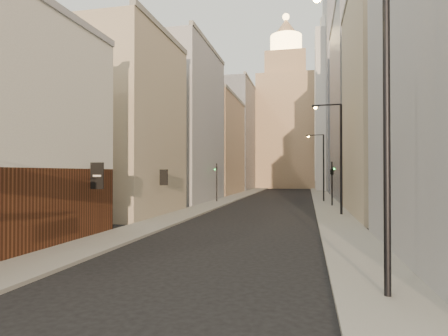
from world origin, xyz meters
TOP-DOWN VIEW (x-y plane):
  - sidewalk_left at (-6.50, 55.00)m, footprint 3.00×140.00m
  - sidewalk_right at (6.50, 55.00)m, footprint 3.00×140.00m
  - left_bldg_beige at (-12.00, 26.00)m, footprint 8.00×12.00m
  - left_bldg_grey at (-12.00, 42.00)m, footprint 8.00×16.00m
  - left_bldg_tan at (-12.00, 60.00)m, footprint 8.00×18.00m
  - left_bldg_wingrid at (-12.00, 80.00)m, footprint 8.00×20.00m
  - right_bldg_beige at (12.00, 30.00)m, footprint 8.00×16.00m
  - right_bldg_wingrid at (12.00, 50.00)m, footprint 8.00×20.00m
  - highrise at (18.00, 78.00)m, footprint 21.00×23.00m
  - clock_tower at (-1.00, 92.00)m, footprint 14.00×14.00m
  - white_tower at (10.00, 78.00)m, footprint 8.00×8.00m
  - streetlamp_near at (6.30, 6.81)m, footprint 2.40×0.65m
  - streetlamp_mid at (6.89, 29.20)m, footprint 2.59×0.39m
  - streetlamp_far at (6.08, 44.69)m, footprint 2.27×0.64m
  - traffic_light_left at (-7.05, 41.42)m, footprint 0.58×0.50m
  - traffic_light_right at (6.93, 38.25)m, footprint 0.66×0.66m

SIDE VIEW (x-z plane):
  - sidewalk_left at x=-6.50m, z-range 0.00..0.15m
  - sidewalk_right at x=6.50m, z-range 0.00..0.15m
  - traffic_light_left at x=-7.05m, z-range 1.16..6.16m
  - traffic_light_right at x=6.93m, z-range 1.37..6.37m
  - streetlamp_far at x=6.08m, z-range 0.62..9.37m
  - streetlamp_near at x=6.30m, z-range 0.66..9.87m
  - streetlamp_mid at x=6.89m, z-range 0.70..10.56m
  - left_bldg_beige at x=-12.00m, z-range 0.00..16.00m
  - left_bldg_tan at x=-12.00m, z-range 0.00..17.00m
  - left_bldg_grey at x=-12.00m, z-range 0.00..20.00m
  - right_bldg_beige at x=12.00m, z-range 0.00..20.00m
  - left_bldg_wingrid at x=-12.00m, z-range 0.00..24.00m
  - right_bldg_wingrid at x=12.00m, z-range 0.00..26.00m
  - clock_tower at x=-1.00m, z-range -4.82..40.08m
  - white_tower at x=10.00m, z-range -2.14..39.36m
  - highrise at x=18.00m, z-range 0.06..51.26m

